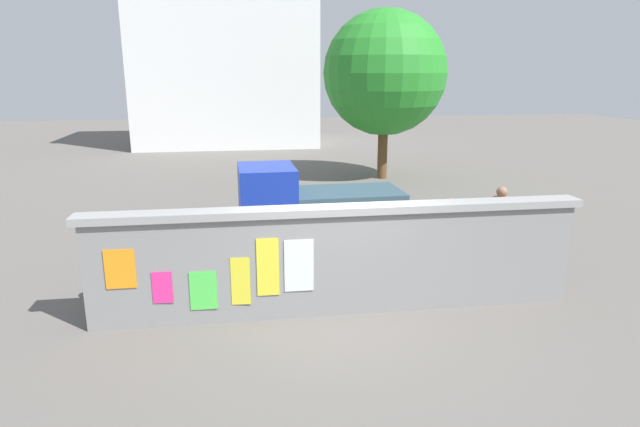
{
  "coord_description": "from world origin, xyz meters",
  "views": [
    {
      "loc": [
        -1.55,
        -8.1,
        3.85
      ],
      "look_at": [
        -0.03,
        1.91,
        1.17
      ],
      "focal_mm": 30.44,
      "sensor_mm": 36.0,
      "label": 1
    }
  ],
  "objects_px": {
    "auto_rickshaw_truck": "(312,207)",
    "bicycle_near": "(140,275)",
    "person_walking": "(449,232)",
    "tree_roadside": "(385,73)",
    "person_bystander": "(500,218)",
    "motorcycle": "(166,229)"
  },
  "relations": [
    {
      "from": "person_bystander",
      "to": "tree_roadside",
      "type": "xyz_separation_m",
      "value": [
        0.05,
        9.27,
        2.77
      ]
    },
    {
      "from": "person_walking",
      "to": "tree_roadside",
      "type": "distance_m",
      "value": 10.53
    },
    {
      "from": "motorcycle",
      "to": "person_walking",
      "type": "xyz_separation_m",
      "value": [
        5.41,
        -2.79,
        0.52
      ]
    },
    {
      "from": "person_bystander",
      "to": "tree_roadside",
      "type": "bearing_deg",
      "value": 89.67
    },
    {
      "from": "bicycle_near",
      "to": "motorcycle",
      "type": "bearing_deg",
      "value": 86.34
    },
    {
      "from": "bicycle_near",
      "to": "person_walking",
      "type": "relative_size",
      "value": 1.04
    },
    {
      "from": "auto_rickshaw_truck",
      "to": "bicycle_near",
      "type": "distance_m",
      "value": 4.11
    },
    {
      "from": "bicycle_near",
      "to": "tree_roadside",
      "type": "bearing_deg",
      "value": 54.38
    },
    {
      "from": "person_walking",
      "to": "tree_roadside",
      "type": "relative_size",
      "value": 0.27
    },
    {
      "from": "motorcycle",
      "to": "bicycle_near",
      "type": "bearing_deg",
      "value": -93.66
    },
    {
      "from": "auto_rickshaw_truck",
      "to": "person_bystander",
      "type": "height_order",
      "value": "auto_rickshaw_truck"
    },
    {
      "from": "person_bystander",
      "to": "tree_roadside",
      "type": "distance_m",
      "value": 9.67
    },
    {
      "from": "bicycle_near",
      "to": "tree_roadside",
      "type": "height_order",
      "value": "tree_roadside"
    },
    {
      "from": "person_walking",
      "to": "bicycle_near",
      "type": "bearing_deg",
      "value": 177.12
    },
    {
      "from": "motorcycle",
      "to": "tree_roadside",
      "type": "height_order",
      "value": "tree_roadside"
    },
    {
      "from": "person_walking",
      "to": "person_bystander",
      "type": "height_order",
      "value": "same"
    },
    {
      "from": "tree_roadside",
      "to": "bicycle_near",
      "type": "bearing_deg",
      "value": -125.62
    },
    {
      "from": "bicycle_near",
      "to": "person_walking",
      "type": "distance_m",
      "value": 5.61
    },
    {
      "from": "motorcycle",
      "to": "person_bystander",
      "type": "height_order",
      "value": "person_bystander"
    },
    {
      "from": "motorcycle",
      "to": "person_bystander",
      "type": "xyz_separation_m",
      "value": [
        6.79,
        -2.0,
        0.52
      ]
    },
    {
      "from": "auto_rickshaw_truck",
      "to": "person_walking",
      "type": "height_order",
      "value": "auto_rickshaw_truck"
    },
    {
      "from": "motorcycle",
      "to": "bicycle_near",
      "type": "distance_m",
      "value": 2.52
    }
  ]
}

